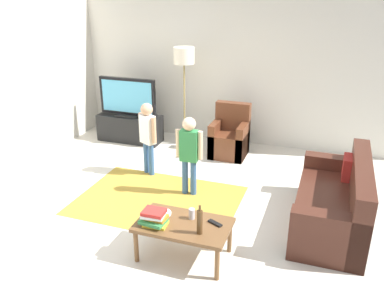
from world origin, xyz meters
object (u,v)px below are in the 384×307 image
book_stack (154,218)px  bottle (200,222)px  couch (338,205)px  armchair (230,138)px  child_near_tv (148,132)px  child_center (189,149)px  coffee_table (184,227)px  tv_remote (215,223)px  plate (161,213)px  floor_lamp (184,61)px  soda_can (192,214)px  tv_stand (130,128)px  tv (128,98)px

book_stack → bottle: size_ratio=0.91×
couch → armchair: bearing=135.4°
armchair → child_near_tv: child_near_tv is taller
armchair → bottle: armchair is taller
child_center → coffee_table: size_ratio=1.14×
child_near_tv → book_stack: bearing=-63.2°
tv_remote → plate: (-0.62, 0.00, -0.00)m
couch → child_center: bearing=174.6°
floor_lamp → plate: bearing=-74.1°
couch → plate: size_ratio=8.18×
tv_remote → child_near_tv: bearing=158.2°
coffee_table → soda_can: bearing=67.4°
floor_lamp → soda_can: size_ratio=14.83×
book_stack → child_center: bearing=95.9°
tv_stand → tv_remote: bearing=-49.1°
tv_remote → plate: plate is taller
tv → floor_lamp: bearing=9.4°
tv_stand → book_stack: bearing=-58.4°
child_center → coffee_table: 1.49m
bottle → plate: bearing=157.1°
child_center → tv_remote: (0.76, -1.29, -0.26)m
floor_lamp → coffee_table: (1.18, -3.19, -1.17)m
coffee_table → tv_remote: bearing=17.4°
coffee_table → tv: bearing=126.4°
floor_lamp → bottle: floor_lamp is taller
book_stack → bottle: (0.50, 0.00, 0.06)m
child_near_tv → book_stack: 2.18m
book_stack → bottle: bearing=0.5°
book_stack → bottle: 0.51m
tv_stand → book_stack: size_ratio=4.09×
couch → tv_remote: couch is taller
couch → floor_lamp: size_ratio=1.01×
couch → book_stack: size_ratio=6.14×
coffee_table → floor_lamp: bearing=110.3°
couch → coffee_table: size_ratio=1.80×
tv → soda_can: tv is taller
child_near_tv → coffee_table: (1.26, -1.81, -0.32)m
tv_stand → child_near_tv: bearing=-51.8°
tv → tv_remote: tv is taller
floor_lamp → child_near_tv: (-0.09, -1.37, -0.86)m
bottle → tv_remote: size_ratio=1.90×
floor_lamp → armchair: bearing=-11.9°
child_near_tv → child_center: 0.93m
couch → coffee_table: (-1.55, -1.20, 0.08)m
bottle → couch: bearing=44.8°
tv → book_stack: (1.94, -3.14, -0.35)m
child_center → bottle: child_center is taller
child_near_tv → child_center: child_near_tv is taller
armchair → plate: size_ratio=4.09×
book_stack → tv_remote: 0.65m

